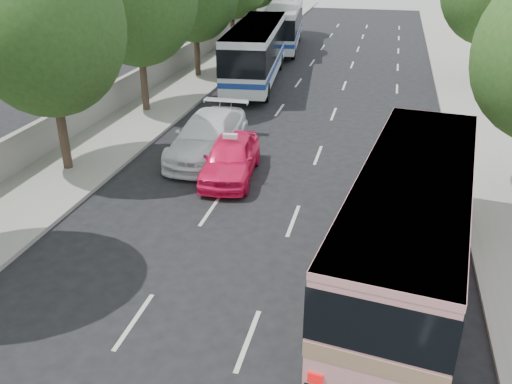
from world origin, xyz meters
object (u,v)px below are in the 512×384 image
(tour_coach_front, at_px, (256,48))
(pink_taxi, at_px, (231,158))
(pink_bus, at_px, (411,216))
(white_pickup, at_px, (208,136))
(tour_coach_rear, at_px, (284,23))

(tour_coach_front, bearing_deg, pink_taxi, -86.16)
(pink_bus, relative_size, white_pickup, 1.77)
(tour_coach_front, bearing_deg, white_pickup, -91.54)
(white_pickup, relative_size, tour_coach_front, 0.50)
(pink_bus, xyz_separation_m, tour_coach_front, (-9.00, 20.19, 0.09))
(pink_taxi, height_order, tour_coach_front, tour_coach_front)
(white_pickup, xyz_separation_m, tour_coach_rear, (-1.47, 23.85, 1.18))
(pink_bus, distance_m, tour_coach_front, 22.10)
(pink_taxi, bearing_deg, tour_coach_rear, 91.17)
(pink_bus, distance_m, white_pickup, 11.16)
(white_pickup, bearing_deg, pink_bus, -44.56)
(pink_taxi, bearing_deg, white_pickup, 122.96)
(pink_bus, xyz_separation_m, pink_taxi, (-6.50, 5.73, -1.28))
(pink_taxi, distance_m, white_pickup, 2.46)
(pink_taxi, xyz_separation_m, tour_coach_front, (-2.50, 14.46, 1.37))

